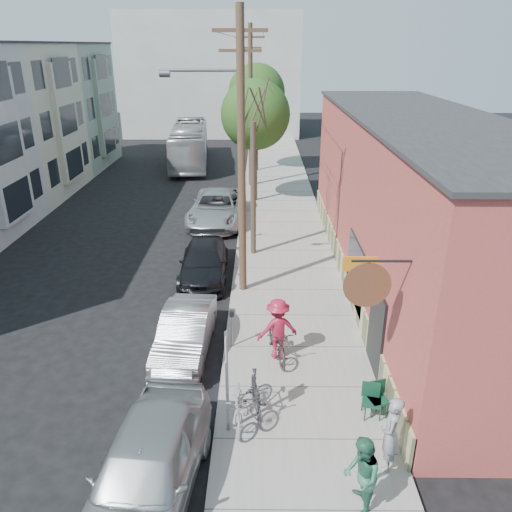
{
  "coord_description": "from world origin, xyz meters",
  "views": [
    {
      "loc": [
        3.13,
        -13.36,
        8.93
      ],
      "look_at": [
        2.96,
        4.12,
        1.5
      ],
      "focal_mm": 35.0,
      "sensor_mm": 36.0,
      "label": 1
    }
  ],
  "objects_px": {
    "parked_bike_a": "(256,395)",
    "parked_bike_b": "(239,405)",
    "cyclist": "(278,329)",
    "tree_leafy_far": "(257,93)",
    "patio_chair_b": "(372,402)",
    "bus": "(189,144)",
    "patio_chair_a": "(378,399)",
    "parking_meter_near": "(232,323)",
    "patron_grey": "(390,434)",
    "sign_post": "(227,373)",
    "car_0": "(147,469)",
    "tree_leafy_mid": "(255,115)",
    "parking_meter_far": "(242,223)",
    "car_1": "(185,332)",
    "car_3": "(217,208)",
    "car_2": "(204,262)",
    "tree_bare": "(253,190)",
    "utility_pole_near": "(240,154)",
    "patron_green": "(361,476)"
  },
  "relations": [
    {
      "from": "parked_bike_a",
      "to": "parked_bike_b",
      "type": "relative_size",
      "value": 0.98
    },
    {
      "from": "cyclist",
      "to": "parked_bike_a",
      "type": "distance_m",
      "value": 2.63
    },
    {
      "from": "tree_leafy_far",
      "to": "parked_bike_a",
      "type": "distance_m",
      "value": 27.66
    },
    {
      "from": "patio_chair_b",
      "to": "bus",
      "type": "relative_size",
      "value": 0.08
    },
    {
      "from": "patio_chair_a",
      "to": "patio_chair_b",
      "type": "distance_m",
      "value": 0.2
    },
    {
      "from": "parked_bike_a",
      "to": "parking_meter_near",
      "type": "bearing_deg",
      "value": 96.46
    },
    {
      "from": "parked_bike_b",
      "to": "parking_meter_near",
      "type": "bearing_deg",
      "value": 92.94
    },
    {
      "from": "cyclist",
      "to": "parked_bike_a",
      "type": "height_order",
      "value": "cyclist"
    },
    {
      "from": "patron_grey",
      "to": "bus",
      "type": "distance_m",
      "value": 32.69
    },
    {
      "from": "sign_post",
      "to": "car_0",
      "type": "relative_size",
      "value": 0.56
    },
    {
      "from": "tree_leafy_mid",
      "to": "parked_bike_b",
      "type": "bearing_deg",
      "value": -90.56
    },
    {
      "from": "patio_chair_b",
      "to": "patron_grey",
      "type": "relative_size",
      "value": 0.48
    },
    {
      "from": "parking_meter_far",
      "to": "car_1",
      "type": "relative_size",
      "value": 0.3
    },
    {
      "from": "tree_leafy_far",
      "to": "car_1",
      "type": "relative_size",
      "value": 1.83
    },
    {
      "from": "parking_meter_near",
      "to": "parking_meter_far",
      "type": "height_order",
      "value": "same"
    },
    {
      "from": "sign_post",
      "to": "car_3",
      "type": "xyz_separation_m",
      "value": [
        -1.58,
        16.03,
        -1.0
      ]
    },
    {
      "from": "patio_chair_b",
      "to": "cyclist",
      "type": "height_order",
      "value": "cyclist"
    },
    {
      "from": "parking_meter_far",
      "to": "car_2",
      "type": "xyz_separation_m",
      "value": [
        -1.45,
        -4.01,
        -0.31
      ]
    },
    {
      "from": "sign_post",
      "to": "tree_bare",
      "type": "distance_m",
      "value": 11.46
    },
    {
      "from": "utility_pole_near",
      "to": "tree_leafy_far",
      "type": "bearing_deg",
      "value": 88.83
    },
    {
      "from": "patio_chair_a",
      "to": "car_0",
      "type": "distance_m",
      "value": 5.94
    },
    {
      "from": "sign_post",
      "to": "utility_pole_near",
      "type": "relative_size",
      "value": 0.28
    },
    {
      "from": "tree_leafy_far",
      "to": "car_2",
      "type": "bearing_deg",
      "value": -96.08
    },
    {
      "from": "car_0",
      "to": "car_3",
      "type": "xyz_separation_m",
      "value": [
        -0.03,
        17.98,
        -0.03
      ]
    },
    {
      "from": "parking_meter_near",
      "to": "patron_grey",
      "type": "xyz_separation_m",
      "value": [
        3.74,
        -4.85,
        0.09
      ]
    },
    {
      "from": "parked_bike_a",
      "to": "car_3",
      "type": "height_order",
      "value": "car_3"
    },
    {
      "from": "patio_chair_a",
      "to": "tree_bare",
      "type": "bearing_deg",
      "value": 89.43
    },
    {
      "from": "parked_bike_b",
      "to": "car_0",
      "type": "bearing_deg",
      "value": -131.64
    },
    {
      "from": "tree_bare",
      "to": "patio_chair_a",
      "type": "xyz_separation_m",
      "value": [
        3.34,
        -10.76,
        -2.49
      ]
    },
    {
      "from": "parked_bike_a",
      "to": "car_1",
      "type": "distance_m",
      "value": 3.72
    },
    {
      "from": "tree_leafy_mid",
      "to": "parked_bike_b",
      "type": "xyz_separation_m",
      "value": [
        -0.19,
        -19.52,
        -4.57
      ]
    },
    {
      "from": "utility_pole_near",
      "to": "parked_bike_a",
      "type": "xyz_separation_m",
      "value": [
        0.64,
        -7.08,
        -4.72
      ]
    },
    {
      "from": "sign_post",
      "to": "tree_leafy_mid",
      "type": "bearing_deg",
      "value": 88.7
    },
    {
      "from": "parked_bike_a",
      "to": "car_0",
      "type": "height_order",
      "value": "car_0"
    },
    {
      "from": "parking_meter_far",
      "to": "car_2",
      "type": "bearing_deg",
      "value": -109.88
    },
    {
      "from": "patron_green",
      "to": "sign_post",
      "type": "bearing_deg",
      "value": -124.11
    },
    {
      "from": "cyclist",
      "to": "car_2",
      "type": "distance_m",
      "value": 6.57
    },
    {
      "from": "tree_leafy_far",
      "to": "parked_bike_b",
      "type": "relative_size",
      "value": 4.14
    },
    {
      "from": "patron_grey",
      "to": "utility_pole_near",
      "type": "bearing_deg",
      "value": -139.5
    },
    {
      "from": "utility_pole_near",
      "to": "car_1",
      "type": "relative_size",
      "value": 2.39
    },
    {
      "from": "utility_pole_near",
      "to": "tree_bare",
      "type": "relative_size",
      "value": 1.71
    },
    {
      "from": "car_1",
      "to": "parked_bike_a",
      "type": "bearing_deg",
      "value": -50.52
    },
    {
      "from": "parking_meter_far",
      "to": "parked_bike_a",
      "type": "height_order",
      "value": "parking_meter_far"
    },
    {
      "from": "parking_meter_near",
      "to": "tree_leafy_far",
      "type": "height_order",
      "value": "tree_leafy_far"
    },
    {
      "from": "cyclist",
      "to": "parked_bike_a",
      "type": "xyz_separation_m",
      "value": [
        -0.62,
        -2.52,
        -0.42
      ]
    },
    {
      "from": "car_0",
      "to": "car_3",
      "type": "relative_size",
      "value": 0.84
    },
    {
      "from": "patio_chair_b",
      "to": "tree_leafy_far",
      "type": "bearing_deg",
      "value": 108.53
    },
    {
      "from": "parking_meter_near",
      "to": "parked_bike_b",
      "type": "relative_size",
      "value": 0.67
    },
    {
      "from": "bus",
      "to": "car_2",
      "type": "bearing_deg",
      "value": -86.22
    },
    {
      "from": "car_2",
      "to": "car_3",
      "type": "bearing_deg",
      "value": 88.59
    }
  ]
}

